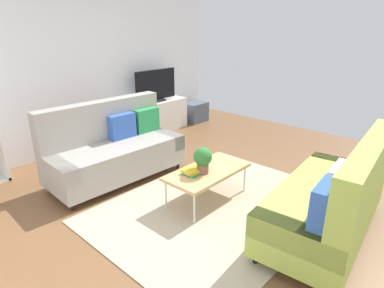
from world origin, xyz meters
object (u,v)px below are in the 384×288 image
vase_0 (131,102)px  bottle_0 (148,100)px  potted_plant (203,159)px  table_book_0 (193,172)px  couch_green (333,199)px  vase_1 (139,100)px  couch_beige (114,148)px  storage_trunk (195,112)px  coffee_table (207,172)px  tv_console (156,116)px  tv (156,86)px

vase_0 → bottle_0: vase_0 is taller
vase_0 → potted_plant: bearing=-110.6°
table_book_0 → bottle_0: bottle_0 is taller
couch_green → bottle_0: size_ratio=13.73×
table_book_0 → bottle_0: 2.89m
table_book_0 → vase_1: bearing=63.6°
couch_beige → storage_trunk: 3.15m
coffee_table → storage_trunk: storage_trunk is taller
tv_console → vase_1: size_ratio=9.19×
couch_green → vase_1: bearing=73.7°
coffee_table → couch_beige: bearing=105.0°
table_book_0 → vase_0: vase_0 is taller
couch_beige → vase_1: bearing=-137.8°
table_book_0 → potted_plant: bearing=-42.9°
couch_beige → tv: 2.25m
potted_plant → vase_0: size_ratio=2.03×
tv_console → potted_plant: bearing=-121.2°
bottle_0 → couch_green: bearing=-103.5°
vase_0 → coffee_table: bearing=-108.6°
couch_green → tv: tv is taller
tv_console → storage_trunk: (1.10, -0.10, -0.10)m
tv → vase_0: (-0.58, 0.07, -0.23)m
tv_console → potted_plant: potted_plant is taller
potted_plant → tv_console: bearing=58.8°
tv → potted_plant: (-1.58, -2.59, -0.34)m
storage_trunk → vase_1: 1.57m
couch_green → bottle_0: 4.11m
tv_console → couch_beige: bearing=-147.4°
tv → couch_beige: bearing=-147.9°
coffee_table → storage_trunk: (2.57, 2.50, -0.17)m
couch_green → storage_trunk: size_ratio=3.78×
coffee_table → potted_plant: 0.24m
potted_plant → storage_trunk: bearing=43.2°
potted_plant → vase_0: 2.85m
coffee_table → storage_trunk: size_ratio=2.12×
couch_green → potted_plant: couch_green is taller
vase_1 → bottle_0: 0.18m
tv_console → tv: (0.00, -0.02, 0.63)m
tv_console → couch_green: bearing=-106.4°
tv → vase_1: (-0.38, 0.07, -0.24)m
vase_0 → vase_1: 0.20m
couch_green → potted_plant: 1.48m
couch_green → vase_1: 4.16m
table_book_0 → vase_1: 2.90m
tv → potted_plant: size_ratio=3.04×
storage_trunk → couch_beige: bearing=-159.8°
tv → storage_trunk: tv is taller
storage_trunk → couch_green: bearing=-120.2°
tv_console → coffee_table: bearing=-119.5°
couch_beige → tv_console: 2.20m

